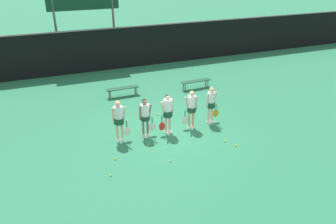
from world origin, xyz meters
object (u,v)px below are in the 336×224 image
(bench_courtside, at_px, (196,82))
(tennis_ball_5, at_px, (214,113))
(tennis_ball_8, at_px, (115,159))
(tennis_ball_0, at_px, (148,145))
(player_1, at_px, (145,114))
(bench_far, at_px, (123,89))
(player_3, at_px, (191,107))
(tennis_ball_4, at_px, (219,106))
(tennis_ball_9, at_px, (170,161))
(tennis_ball_1, at_px, (203,133))
(tennis_ball_10, at_px, (110,175))
(player_2, at_px, (168,111))
(tennis_ball_6, at_px, (236,145))
(tennis_ball_2, at_px, (158,114))
(tennis_ball_7, at_px, (225,141))
(scoreboard, at_px, (83,3))
(player_4, at_px, (211,102))
(player_0, at_px, (119,118))
(tennis_ball_3, at_px, (121,126))

(bench_courtside, xyz_separation_m, tennis_ball_5, (-0.64, -3.30, -0.37))
(tennis_ball_5, relative_size, tennis_ball_8, 1.01)
(tennis_ball_0, xyz_separation_m, tennis_ball_5, (3.86, 1.61, 0.00))
(bench_courtside, bearing_deg, player_1, -138.60)
(bench_far, relative_size, player_1, 1.04)
(player_3, height_order, tennis_ball_4, player_3)
(bench_far, xyz_separation_m, tennis_ball_9, (0.02, -6.73, -0.37))
(tennis_ball_1, xyz_separation_m, tennis_ball_9, (-2.07, -1.40, 0.00))
(tennis_ball_5, xyz_separation_m, tennis_ball_8, (-5.34, -2.14, -0.00))
(tennis_ball_10, bearing_deg, tennis_ball_0, 37.80)
(player_2, distance_m, tennis_ball_10, 3.75)
(tennis_ball_6, bearing_deg, tennis_ball_2, 117.05)
(tennis_ball_7, bearing_deg, tennis_ball_9, -169.43)
(scoreboard, height_order, tennis_ball_9, scoreboard)
(tennis_ball_0, bearing_deg, player_4, 14.40)
(tennis_ball_4, bearing_deg, player_0, -164.95)
(player_4, relative_size, tennis_ball_2, 25.00)
(player_0, bearing_deg, tennis_ball_2, 43.19)
(player_2, relative_size, tennis_ball_0, 27.53)
(scoreboard, xyz_separation_m, tennis_ball_6, (3.67, -12.32, -4.17))
(bench_far, distance_m, tennis_ball_2, 3.07)
(player_3, relative_size, tennis_ball_6, 24.49)
(player_4, bearing_deg, tennis_ball_9, -149.82)
(player_2, height_order, tennis_ball_10, player_2)
(bench_far, relative_size, tennis_ball_9, 25.92)
(bench_courtside, distance_m, tennis_ball_1, 5.32)
(player_4, height_order, tennis_ball_4, player_4)
(bench_courtside, height_order, tennis_ball_7, bench_courtside)
(bench_far, bearing_deg, tennis_ball_5, -47.24)
(tennis_ball_6, relative_size, tennis_ball_10, 1.06)
(tennis_ball_0, bearing_deg, tennis_ball_3, 107.32)
(tennis_ball_3, distance_m, tennis_ball_8, 2.65)
(scoreboard, distance_m, player_1, 10.73)
(bench_courtside, height_order, tennis_ball_8, bench_courtside)
(tennis_ball_0, xyz_separation_m, tennis_ball_7, (3.00, -0.90, 0.00))
(player_3, xyz_separation_m, tennis_ball_10, (-4.06, -2.16, -0.99))
(scoreboard, distance_m, player_4, 11.25)
(bench_far, height_order, tennis_ball_10, bench_far)
(tennis_ball_6, relative_size, tennis_ball_9, 1.05)
(tennis_ball_9, xyz_separation_m, tennis_ball_10, (-2.24, -0.06, -0.00))
(player_2, distance_m, tennis_ball_9, 2.37)
(player_2, bearing_deg, player_0, 168.40)
(player_2, height_order, tennis_ball_1, player_2)
(player_0, bearing_deg, tennis_ball_3, 81.11)
(bench_courtside, distance_m, tennis_ball_9, 7.53)
(scoreboard, distance_m, tennis_ball_3, 9.91)
(bench_courtside, distance_m, tennis_ball_0, 6.67)
(scoreboard, bearing_deg, tennis_ball_6, -73.41)
(scoreboard, relative_size, player_1, 3.16)
(tennis_ball_4, bearing_deg, tennis_ball_10, -149.98)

